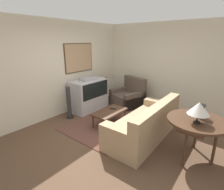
{
  "coord_description": "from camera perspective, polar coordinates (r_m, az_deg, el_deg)",
  "views": [
    {
      "loc": [
        -2.83,
        -2.17,
        2.15
      ],
      "look_at": [
        0.62,
        0.61,
        0.75
      ],
      "focal_mm": 28.0,
      "sensor_mm": 36.0,
      "label": 1
    }
  ],
  "objects": [
    {
      "name": "console_table",
      "position": [
        3.53,
        26.03,
        -8.29
      ],
      "size": [
        1.04,
        1.04,
        0.79
      ],
      "color": "#472D1E",
      "rests_on": "ground_plane"
    },
    {
      "name": "area_rug",
      "position": [
        4.77,
        -1.02,
        -9.19
      ],
      "size": [
        2.21,
        1.69,
        0.01
      ],
      "color": "brown",
      "rests_on": "ground_plane"
    },
    {
      "name": "speaker_tower_right",
      "position": [
        6.13,
        -1.99,
        1.28
      ],
      "size": [
        0.21,
        0.21,
        0.92
      ],
      "color": "black",
      "rests_on": "ground_plane"
    },
    {
      "name": "coffee_table",
      "position": [
        4.58,
        -0.72,
        -5.77
      ],
      "size": [
        0.95,
        0.5,
        0.38
      ],
      "color": "#472D1E",
      "rests_on": "ground_plane"
    },
    {
      "name": "mantel_clock",
      "position": [
        3.59,
        27.28,
        -4.71
      ],
      "size": [
        0.15,
        0.1,
        0.24
      ],
      "color": "black",
      "rests_on": "console_table"
    },
    {
      "name": "remote",
      "position": [
        4.69,
        0.26,
        -4.47
      ],
      "size": [
        0.09,
        0.17,
        0.02
      ],
      "color": "black",
      "rests_on": "coffee_table"
    },
    {
      "name": "ground_plane",
      "position": [
        4.16,
        1.16,
        -13.56
      ],
      "size": [
        12.0,
        12.0,
        0.0
      ],
      "primitive_type": "plane",
      "color": "brown"
    },
    {
      "name": "wall_right",
      "position": [
        5.93,
        17.16,
        9.02
      ],
      "size": [
        0.06,
        12.0,
        2.7
      ],
      "color": "beige",
      "rests_on": "ground_plane"
    },
    {
      "name": "armchair",
      "position": [
        5.98,
        5.34,
        -0.58
      ],
      "size": [
        1.08,
        1.16,
        0.95
      ],
      "rotation": [
        0.0,
        0.0,
        -1.87
      ],
      "color": "brown",
      "rests_on": "ground_plane"
    },
    {
      "name": "speaker_tower_left",
      "position": [
        5.09,
        -13.87,
        -2.71
      ],
      "size": [
        0.21,
        0.21,
        0.92
      ],
      "color": "black",
      "rests_on": "ground_plane"
    },
    {
      "name": "table_lamp",
      "position": [
        3.26,
        26.48,
        -3.98
      ],
      "size": [
        0.35,
        0.35,
        0.37
      ],
      "color": "black",
      "rests_on": "console_table"
    },
    {
      "name": "couch",
      "position": [
        4.08,
        10.92,
        -9.58
      ],
      "size": [
        2.13,
        0.92,
        0.86
      ],
      "rotation": [
        0.0,
        0.0,
        3.17
      ],
      "color": "tan",
      "rests_on": "ground_plane"
    },
    {
      "name": "tv",
      "position": [
        5.56,
        -7.43,
        0.11
      ],
      "size": [
        1.17,
        0.6,
        1.06
      ],
      "color": "#B7B7BC",
      "rests_on": "ground_plane"
    },
    {
      "name": "wall_back",
      "position": [
        5.21,
        -17.7,
        7.95
      ],
      "size": [
        12.0,
        0.1,
        2.7
      ],
      "color": "beige",
      "rests_on": "ground_plane"
    }
  ]
}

